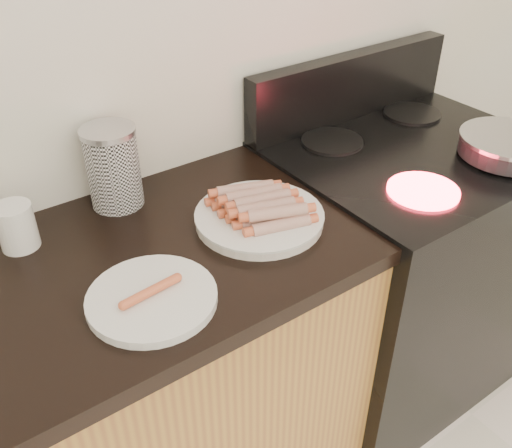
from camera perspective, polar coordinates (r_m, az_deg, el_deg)
wall_back at (r=1.37m, az=-16.28°, el=18.17°), size 4.00×0.04×2.60m
stove at (r=1.95m, az=13.68°, el=-4.74°), size 0.76×0.65×0.91m
stove_panel at (r=1.84m, az=9.44°, el=13.46°), size 0.76×0.06×0.20m
burner_near_left at (r=1.49m, az=16.37°, el=3.23°), size 0.18×0.18×0.01m
burner_near_right at (r=1.75m, az=23.62°, el=6.44°), size 0.18×0.18×0.01m
burner_far_left at (r=1.69m, az=7.62°, el=8.20°), size 0.18×0.18×0.01m
burner_far_right at (r=1.92m, az=15.31°, el=10.60°), size 0.18×0.18×0.01m
frying_pan at (r=1.72m, az=24.01°, el=7.14°), size 0.28×0.45×0.06m
main_plate at (r=1.33m, az=0.33°, el=0.53°), size 0.32×0.32×0.02m
side_plate at (r=1.13m, az=-10.36°, el=-7.33°), size 0.29×0.29×0.02m
hotdog_pile at (r=1.31m, az=0.34°, el=1.83°), size 0.14×0.23×0.05m
plain_sausages at (r=1.12m, az=-10.46°, el=-6.62°), size 0.12×0.03×0.02m
canister at (r=1.40m, az=-14.11°, el=5.53°), size 0.13×0.13×0.20m
mug at (r=1.34m, az=-22.84°, el=-0.24°), size 0.11×0.11×0.10m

